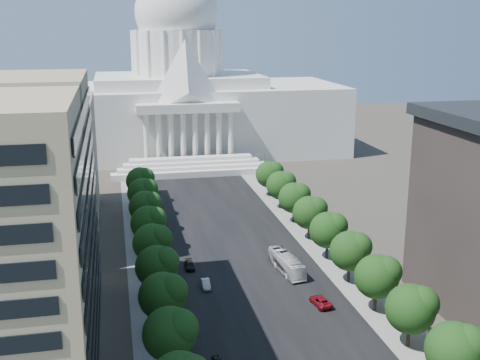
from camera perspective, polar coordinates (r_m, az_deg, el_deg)
road_asphalt at (r=139.59m, az=-1.33°, el=-5.25°), size 30.00×260.00×0.01m
sidewalk_left at (r=137.62m, az=-9.17°, el=-5.74°), size 8.00×260.00×0.02m
sidewalk_right at (r=144.06m, az=6.14°, el=-4.69°), size 8.00×260.00×0.02m
capitol at (r=226.86m, az=-5.82°, el=7.64°), size 120.00×56.00×73.00m
office_block_left_far at (r=144.81m, az=-21.16°, el=0.67°), size 38.00×52.00×30.00m
tree_l_c at (r=85.64m, az=-6.45°, el=-14.15°), size 7.79×7.60×9.97m
tree_l_d at (r=96.30m, az=-7.17°, el=-10.75°), size 7.79×7.60×9.97m
tree_l_e at (r=107.24m, az=-7.73°, el=-8.02°), size 7.79×7.60×9.97m
tree_l_f at (r=118.39m, az=-8.18°, el=-5.81°), size 7.79×7.60×9.97m
tree_l_g at (r=129.69m, az=-8.55°, el=-3.98°), size 7.79×7.60×9.97m
tree_l_h at (r=141.11m, az=-8.86°, el=-2.44°), size 7.79×7.60×9.97m
tree_l_i at (r=152.61m, az=-9.12°, el=-1.14°), size 7.79×7.60×9.97m
tree_l_j at (r=164.19m, az=-9.34°, el=-0.02°), size 7.79×7.60×9.97m
tree_r_b at (r=86.18m, az=19.91°, el=-14.81°), size 7.79×7.60×9.97m
tree_r_c at (r=95.28m, az=16.10°, el=-11.53°), size 7.79×7.60×9.97m
tree_r_d at (r=104.97m, az=13.05°, el=-8.81°), size 7.79×7.60×9.97m
tree_r_e at (r=115.09m, az=10.55°, el=-6.53°), size 7.79×7.60×9.97m
tree_r_f at (r=125.54m, az=8.49°, el=-4.61°), size 7.79×7.60×9.97m
tree_r_g at (r=136.25m, az=6.75°, el=-2.99°), size 7.79×7.60×9.97m
tree_r_h at (r=147.16m, az=5.27°, el=-1.61°), size 7.79×7.60×9.97m
tree_r_i at (r=158.23m, az=4.00°, el=-0.42°), size 7.79×7.60×9.97m
tree_r_j at (r=169.42m, az=2.90°, el=0.62°), size 7.79×7.60×9.97m
streetlight_b at (r=95.64m, az=17.15°, el=-11.94°), size 2.61×0.44×9.00m
streetlight_c at (r=116.07m, az=11.22°, el=-6.71°), size 2.61×0.44×9.00m
streetlight_d at (r=138.01m, az=7.20°, el=-3.05°), size 2.61×0.44×9.00m
streetlight_e at (r=160.85m, az=4.32°, el=-0.40°), size 2.61×0.44×9.00m
streetlight_f at (r=184.25m, az=2.17°, el=1.58°), size 2.61×0.44×9.00m
car_silver at (r=113.16m, az=-3.26°, el=-9.83°), size 1.60×4.33×1.42m
car_red at (r=107.33m, az=7.65°, el=-11.34°), size 3.20×5.71×1.51m
car_dark_b at (r=121.58m, az=-4.81°, el=-8.09°), size 1.85×4.48×1.30m
city_bus at (r=119.68m, az=4.45°, el=-7.87°), size 4.37×13.07×3.57m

